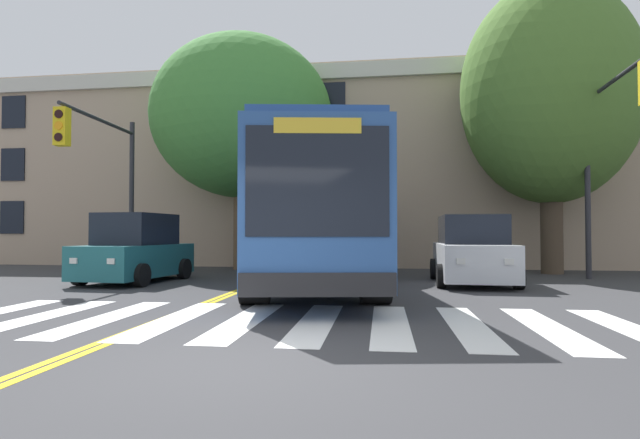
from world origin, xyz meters
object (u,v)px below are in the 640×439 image
(traffic_light_near_corner, at_px, (609,137))
(city_bus, at_px, (313,215))
(car_white_far_lane, at_px, (472,252))
(car_tan_behind_bus, at_px, (342,246))
(street_tree_curbside_small, at_px, (243,117))
(street_tree_curbside_large, at_px, (550,94))
(traffic_light_far_corner, at_px, (105,163))
(car_teal_near_lane, at_px, (136,251))

(traffic_light_near_corner, bearing_deg, city_bus, -171.36)
(car_white_far_lane, height_order, traffic_light_near_corner, traffic_light_near_corner)
(car_tan_behind_bus, height_order, street_tree_curbside_small, street_tree_curbside_small)
(traffic_light_near_corner, bearing_deg, street_tree_curbside_large, 96.91)
(traffic_light_far_corner, relative_size, street_tree_curbside_large, 0.52)
(car_teal_near_lane, bearing_deg, traffic_light_near_corner, 4.72)
(city_bus, xyz_separation_m, car_tan_behind_bus, (-0.03, 8.02, -1.03))
(car_teal_near_lane, bearing_deg, car_tan_behind_bus, 57.58)
(car_teal_near_lane, distance_m, street_tree_curbside_small, 7.20)
(street_tree_curbside_large, bearing_deg, city_bus, -147.75)
(car_teal_near_lane, relative_size, car_white_far_lane, 0.95)
(traffic_light_far_corner, bearing_deg, street_tree_curbside_large, 14.42)
(car_teal_near_lane, bearing_deg, traffic_light_far_corner, 148.67)
(car_teal_near_lane, distance_m, car_tan_behind_bus, 9.36)
(car_teal_near_lane, distance_m, traffic_light_far_corner, 3.19)
(traffic_light_near_corner, bearing_deg, traffic_light_far_corner, -179.51)
(car_white_far_lane, relative_size, street_tree_curbside_large, 0.41)
(traffic_light_near_corner, relative_size, street_tree_curbside_small, 0.66)
(car_white_far_lane, distance_m, traffic_light_far_corner, 11.10)
(car_white_far_lane, bearing_deg, car_tan_behind_bus, 120.89)
(city_bus, relative_size, street_tree_curbside_small, 1.29)
(car_white_far_lane, bearing_deg, city_bus, -166.97)
(traffic_light_far_corner, bearing_deg, car_white_far_lane, -0.48)
(car_tan_behind_bus, height_order, street_tree_curbside_large, street_tree_curbside_large)
(car_teal_near_lane, relative_size, traffic_light_near_corner, 0.66)
(street_tree_curbside_small, bearing_deg, car_teal_near_lane, -106.75)
(car_white_far_lane, bearing_deg, car_teal_near_lane, -174.77)
(car_white_far_lane, xyz_separation_m, traffic_light_near_corner, (3.59, 0.21, 3.07))
(car_tan_behind_bus, xyz_separation_m, traffic_light_near_corner, (7.81, -6.84, 3.11))
(car_white_far_lane, distance_m, street_tree_curbside_small, 10.07)
(car_tan_behind_bus, relative_size, street_tree_curbside_large, 0.40)
(car_teal_near_lane, xyz_separation_m, car_white_far_lane, (9.24, 0.85, -0.02))
(car_white_far_lane, height_order, street_tree_curbside_large, street_tree_curbside_large)
(city_bus, height_order, car_white_far_lane, city_bus)
(city_bus, xyz_separation_m, car_white_far_lane, (4.19, 0.97, -0.99))
(city_bus, relative_size, car_white_far_lane, 2.84)
(car_teal_near_lane, relative_size, traffic_light_far_corner, 0.75)
(traffic_light_near_corner, bearing_deg, car_teal_near_lane, -175.28)
(car_white_far_lane, distance_m, traffic_light_near_corner, 4.73)
(street_tree_curbside_large, bearing_deg, traffic_light_far_corner, -165.58)
(street_tree_curbside_large, height_order, street_tree_curbside_small, street_tree_curbside_large)
(traffic_light_near_corner, height_order, traffic_light_far_corner, traffic_light_near_corner)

